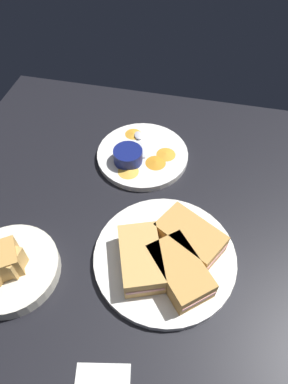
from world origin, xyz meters
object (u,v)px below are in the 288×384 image
object	(u,v)px
sandwich_half_extra	(190,237)
plate_chips_companion	(143,155)
plate_sandwich_main	(165,255)
spoon_by_dark_ramekin	(171,251)
spoon_by_gravy_ramekin	(139,139)
sandwich_half_near	(141,259)
sandwich_half_far	(180,271)
ramekin_light_gravy	(128,155)
bread_basket_rear	(9,267)
ramekin_dark_sauce	(196,240)

from	to	relation	value
sandwich_half_extra	plate_chips_companion	xyz separation A→B (cm)	(23.49, 14.97, -3.20)
plate_sandwich_main	spoon_by_dark_ramekin	size ratio (longest dim) A/B	3.06
sandwich_half_extra	spoon_by_dark_ramekin	bearing A→B (deg)	130.64
plate_sandwich_main	spoon_by_gravy_ramekin	xyz separation A→B (cm)	(31.37, 12.60, 1.16)
sandwich_half_near	sandwich_half_extra	world-z (taller)	same
plate_sandwich_main	sandwich_half_extra	size ratio (longest dim) A/B	1.90
sandwich_half_far	spoon_by_gravy_ramekin	size ratio (longest dim) A/B	1.53
ramekin_light_gravy	spoon_by_gravy_ramekin	xyz separation A→B (cm)	(7.98, -0.99, -1.48)
plate_sandwich_main	spoon_by_gravy_ramekin	world-z (taller)	spoon_by_gravy_ramekin
plate_chips_companion	plate_sandwich_main	bearing A→B (deg)	-158.27
plate_sandwich_main	plate_chips_companion	world-z (taller)	same
sandwich_half_extra	bread_basket_rear	world-z (taller)	bread_basket_rear
bread_basket_rear	ramekin_light_gravy	bearing A→B (deg)	-24.45
ramekin_light_gravy	sandwich_half_near	bearing A→B (deg)	-160.80
spoon_by_dark_ramekin	bread_basket_rear	size ratio (longest dim) A/B	0.50
sandwich_half_near	spoon_by_gravy_ramekin	world-z (taller)	sandwich_half_near
plate_sandwich_main	sandwich_half_extra	distance (cm)	6.30
spoon_by_gravy_ramekin	bread_basket_rear	size ratio (longest dim) A/B	0.51
sandwich_half_far	sandwich_half_extra	world-z (taller)	same
plate_chips_companion	bread_basket_rear	world-z (taller)	bread_basket_rear
ramekin_light_gravy	plate_chips_companion	bearing A→B (deg)	-39.81
ramekin_dark_sauce	spoon_by_dark_ramekin	xyz separation A→B (cm)	(-2.55, 4.58, -1.89)
sandwich_half_far	spoon_by_dark_ramekin	xyz separation A→B (cm)	(4.85, 2.33, -2.04)
sandwich_half_extra	spoon_by_gravy_ramekin	xyz separation A→B (cm)	(28.01, 16.86, -2.04)
sandwich_half_extra	ramekin_light_gravy	xyz separation A→B (cm)	(20.04, 17.85, -0.56)
ramekin_dark_sauce	ramekin_light_gravy	bearing A→B (deg)	43.47
sandwich_half_extra	bread_basket_rear	bearing A→B (deg)	111.81
sandwich_half_far	bread_basket_rear	size ratio (longest dim) A/B	0.79
ramekin_dark_sauce	sandwich_half_near	bearing A→B (deg)	123.34
plate_chips_companion	spoon_by_gravy_ramekin	distance (cm)	5.04
sandwich_half_far	bread_basket_rear	bearing A→B (deg)	99.84
ramekin_light_gravy	spoon_by_gravy_ramekin	bearing A→B (deg)	-7.06
plate_sandwich_main	ramekin_light_gravy	distance (cm)	27.18
plate_chips_companion	sandwich_half_far	bearing A→B (deg)	-155.68
ramekin_light_gravy	bread_basket_rear	bearing A→B (deg)	155.55
plate_chips_companion	ramekin_light_gravy	size ratio (longest dim) A/B	3.23
sandwich_half_extra	sandwich_half_far	bearing A→B (deg)	173.22
sandwich_half_near	plate_chips_companion	bearing A→B (deg)	12.02
spoon_by_dark_ramekin	ramekin_light_gravy	size ratio (longest dim) A/B	1.31
sandwich_half_far	plate_chips_companion	world-z (taller)	sandwich_half_far
plate_sandwich_main	bread_basket_rear	xyz separation A→B (cm)	(-9.83, 28.69, 1.73)
sandwich_half_near	spoon_by_dark_ramekin	distance (cm)	6.91
plate_sandwich_main	ramekin_dark_sauce	world-z (taller)	ramekin_dark_sauce
plate_sandwich_main	sandwich_half_extra	world-z (taller)	sandwich_half_extra
ramekin_dark_sauce	plate_chips_companion	distance (cm)	28.95
spoon_by_dark_ramekin	bread_basket_rear	xyz separation A→B (cm)	(-10.41, 29.72, 0.57)
ramekin_dark_sauce	ramekin_light_gravy	size ratio (longest dim) A/B	0.89
sandwich_half_extra	spoon_by_dark_ramekin	size ratio (longest dim) A/B	1.61
bread_basket_rear	sandwich_half_near	bearing A→B (deg)	-75.17
spoon_by_dark_ramekin	ramekin_light_gravy	xyz separation A→B (cm)	(22.81, 14.62, 1.48)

